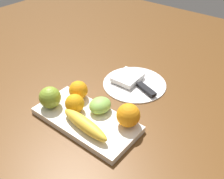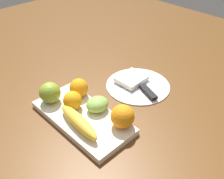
% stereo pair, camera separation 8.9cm
% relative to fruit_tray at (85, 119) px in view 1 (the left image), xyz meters
% --- Properties ---
extents(ground_plane, '(2.40, 2.40, 0.00)m').
position_rel_fruit_tray_xyz_m(ground_plane, '(-0.00, 0.03, -0.01)').
color(ground_plane, '#5B3616').
extents(fruit_tray, '(0.34, 0.16, 0.02)m').
position_rel_fruit_tray_xyz_m(fruit_tray, '(0.00, 0.00, 0.00)').
color(fruit_tray, white).
rests_on(fruit_tray, ground_plane).
extents(apple, '(0.07, 0.07, 0.07)m').
position_rel_fruit_tray_xyz_m(apple, '(0.13, 0.03, 0.05)').
color(apple, olive).
rests_on(apple, fruit_tray).
extents(banana, '(0.19, 0.06, 0.04)m').
position_rel_fruit_tray_xyz_m(banana, '(-0.04, 0.04, 0.03)').
color(banana, yellow).
rests_on(banana, fruit_tray).
extents(orange_near_apple, '(0.07, 0.07, 0.07)m').
position_rel_fruit_tray_xyz_m(orange_near_apple, '(-0.12, -0.06, 0.05)').
color(orange_near_apple, orange).
rests_on(orange_near_apple, fruit_tray).
extents(orange_near_banana, '(0.06, 0.06, 0.06)m').
position_rel_fruit_tray_xyz_m(orange_near_banana, '(0.09, -0.06, 0.04)').
color(orange_near_banana, orange).
rests_on(orange_near_banana, fruit_tray).
extents(orange_center, '(0.06, 0.06, 0.06)m').
position_rel_fruit_tray_xyz_m(orange_center, '(0.05, -0.00, 0.04)').
color(orange_center, orange).
rests_on(orange_center, fruit_tray).
extents(grape_bunch, '(0.07, 0.08, 0.05)m').
position_rel_fruit_tray_xyz_m(grape_bunch, '(-0.02, -0.05, 0.03)').
color(grape_bunch, '#83B64D').
rests_on(grape_bunch, fruit_tray).
extents(dinner_plate, '(0.24, 0.24, 0.01)m').
position_rel_fruit_tray_xyz_m(dinner_plate, '(0.00, -0.27, -0.01)').
color(dinner_plate, white).
rests_on(dinner_plate, ground_plane).
extents(folded_napkin, '(0.09, 0.11, 0.02)m').
position_rel_fruit_tray_xyz_m(folded_napkin, '(0.03, -0.27, 0.01)').
color(folded_napkin, white).
rests_on(folded_napkin, dinner_plate).
extents(knife, '(0.18, 0.08, 0.01)m').
position_rel_fruit_tray_xyz_m(knife, '(-0.05, -0.26, 0.00)').
color(knife, silver).
rests_on(knife, dinner_plate).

